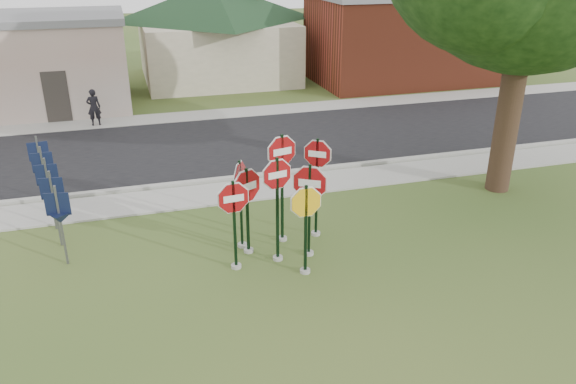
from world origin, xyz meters
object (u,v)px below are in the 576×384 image
object	(u,v)px
stop_sign_center	(277,196)
stop_sign_left	(234,214)
pedestrian	(94,107)
stop_sign_yellow	(306,220)

from	to	relation	value
stop_sign_center	stop_sign_left	xyz separation A→B (m)	(-1.03, -0.08, -0.28)
stop_sign_left	pedestrian	world-z (taller)	stop_sign_left
stop_sign_center	stop_sign_left	distance (m)	1.07
stop_sign_center	pedestrian	distance (m)	13.49
stop_sign_yellow	stop_sign_left	bearing A→B (deg)	155.96
stop_sign_yellow	stop_sign_center	bearing A→B (deg)	120.97
stop_sign_center	stop_sign_yellow	world-z (taller)	stop_sign_center
stop_sign_center	pedestrian	bearing A→B (deg)	108.87
stop_sign_yellow	pedestrian	distance (m)	14.32
stop_sign_center	stop_sign_left	world-z (taller)	stop_sign_center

